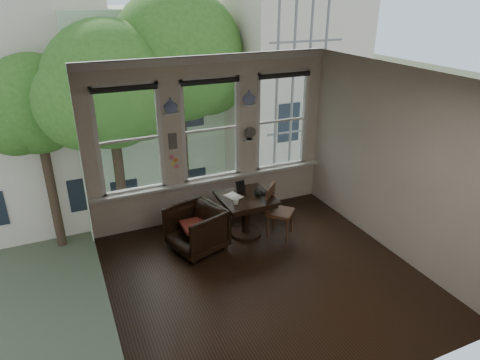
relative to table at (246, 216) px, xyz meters
name	(u,v)px	position (x,y,z in m)	size (l,w,h in m)	color
ground	(265,276)	(-0.25, -1.24, -0.38)	(4.50, 4.50, 0.00)	black
ceiling	(271,77)	(-0.25, -1.24, 2.62)	(4.50, 4.50, 0.00)	silver
wall_back	(211,140)	(-0.25, 1.01, 1.12)	(4.50, 4.50, 0.00)	silver
wall_front	(377,278)	(-0.25, -3.49, 1.12)	(4.50, 4.50, 0.00)	silver
wall_left	(99,219)	(-2.50, -1.24, 1.12)	(4.50, 4.50, 0.00)	silver
wall_right	(394,163)	(2.00, -1.24, 1.12)	(4.50, 4.50, 0.00)	silver
window_left	(129,140)	(-1.70, 1.01, 1.32)	(1.10, 0.12, 1.90)	white
window_center	(210,129)	(-0.25, 1.01, 1.32)	(1.10, 0.12, 1.90)	white
window_right	(281,120)	(1.20, 1.01, 1.32)	(1.10, 0.12, 1.90)	white
shelf_left	(171,113)	(-0.98, 0.91, 1.73)	(0.26, 0.16, 0.03)	white
shelf_right	(249,105)	(0.47, 0.91, 1.73)	(0.26, 0.16, 0.03)	white
intercom	(173,141)	(-0.98, 0.94, 1.23)	(0.14, 0.06, 0.28)	#59544F
sticky_notes	(174,160)	(-0.98, 0.94, 0.88)	(0.16, 0.01, 0.24)	pink
desk_fan	(249,135)	(0.47, 0.89, 1.16)	(0.20, 0.20, 0.24)	#59544F
vase_left	(171,105)	(-0.98, 0.91, 1.86)	(0.24, 0.24, 0.25)	silver
vase_right	(249,97)	(0.47, 0.91, 1.86)	(0.24, 0.24, 0.25)	silver
table	(246,216)	(0.00, 0.00, 0.00)	(0.90, 0.90, 0.75)	black
armchair_left	(197,229)	(-0.94, -0.09, 0.01)	(0.81, 0.84, 0.76)	black
cushion_red	(196,225)	(-0.94, -0.09, 0.08)	(0.45, 0.45, 0.06)	maroon
side_chair_right	(280,212)	(0.54, -0.26, 0.09)	(0.42, 0.42, 0.92)	#4C2A1B
laptop	(264,194)	(0.31, -0.07, 0.39)	(0.34, 0.22, 0.03)	black
mug	(236,201)	(-0.27, -0.19, 0.43)	(0.11, 0.11, 0.10)	white
drinking_glass	(258,194)	(0.19, -0.08, 0.43)	(0.13, 0.13, 0.10)	white
tablet	(240,187)	(-0.02, 0.18, 0.48)	(0.16, 0.02, 0.22)	black
papers	(234,196)	(-0.19, 0.10, 0.38)	(0.22, 0.30, 0.00)	silver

